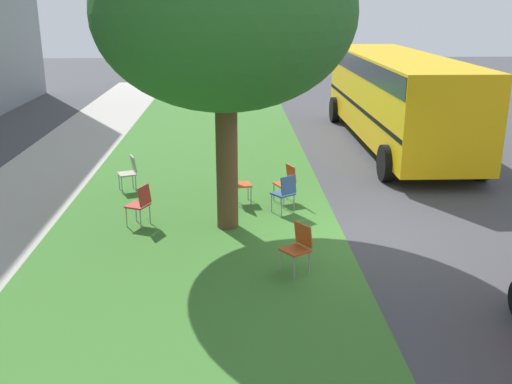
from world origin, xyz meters
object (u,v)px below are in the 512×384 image
Objects in this scene: chair_2 at (287,180)px; chair_1 at (239,181)px; street_tree at (225,14)px; chair_3 at (130,171)px; school_bus at (396,91)px; chair_0 at (298,245)px; chair_4 at (140,202)px; chair_5 at (285,191)px.

chair_1 is at bearing 91.92° from chair_2.
chair_2 is (1.55, -1.37, -3.74)m from street_tree.
chair_3 is (1.00, 3.79, 0.00)m from chair_2.
street_tree is 6.94× the size of chair_2.
school_bus is at bearing -36.91° from street_tree.
chair_0 and chair_3 have the same top height.
chair_0 is 0.08× the size of school_bus.
street_tree reaches higher than chair_4.
chair_5 is at bearing -0.66° from chair_0.
chair_0 and chair_1 have the same top height.
street_tree is at bearing 143.09° from school_bus.
chair_3 is (1.04, 2.68, 0.00)m from chair_1.
chair_5 is (-0.80, 0.11, 0.00)m from chair_2.
chair_5 is at bearing -59.33° from street_tree.
chair_1 is at bearing 52.54° from chair_5.
school_bus is (4.59, -7.78, 1.24)m from chair_3.
chair_2 is 0.08× the size of school_bus.
chair_5 is 0.08× the size of school_bus.
street_tree is 6.94× the size of chair_3.
school_bus reaches higher than chair_5.
chair_2 and chair_4 have the same top height.
school_bus is (6.39, -4.10, 1.24)m from chair_5.
chair_1 is at bearing -111.13° from chair_3.
chair_4 is 10.10m from school_bus.
chair_3 is 1.00× the size of chair_4.
school_bus is (7.02, -7.16, 1.24)m from chair_4.
chair_5 is at bearing -78.38° from chair_4.
chair_0 and chair_5 have the same top height.
chair_1 is 1.00× the size of chair_2.
school_bus reaches higher than chair_3.
school_bus reaches higher than chair_0.
chair_4 is (-1.43, 3.17, 0.00)m from chair_2.
chair_3 is (2.55, 2.43, -3.74)m from street_tree.
school_bus is at bearing -35.55° from chair_2.
chair_5 is (-0.77, -1.00, 0.00)m from chair_1.
street_tree reaches higher than chair_3.
chair_0 is 3.84m from chair_4.
chair_5 is (2.99, -0.03, 0.00)m from chair_0.
school_bus reaches higher than chair_1.
chair_4 is at bearing 124.07° from chair_1.
chair_4 is 1.00× the size of chair_5.
chair_0 is at bearing -142.73° from chair_3.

